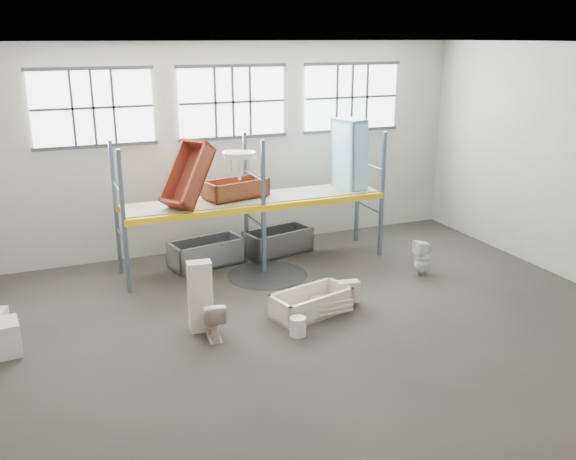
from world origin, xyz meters
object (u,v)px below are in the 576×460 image
bathtub_beige (311,303)px  steel_tub_right (278,241)px  rust_tub_flat (236,188)px  steel_tub_left (207,253)px  cistern_tall (200,296)px  toilet_beige (213,319)px  toilet_white (423,258)px  bucket (298,326)px  blue_tub_upright (349,155)px

bathtub_beige → steel_tub_right: steel_tub_right is taller
bathtub_beige → rust_tub_flat: bearing=83.7°
steel_tub_left → cistern_tall: bearing=-107.1°
bathtub_beige → toilet_beige: toilet_beige is taller
toilet_white → steel_tub_right: 3.55m
steel_tub_left → bucket: steel_tub_left is taller
toilet_white → bucket: bearing=-63.0°
steel_tub_left → steel_tub_right: steel_tub_left is taller
bathtub_beige → toilet_beige: 2.02m
toilet_beige → blue_tub_upright: size_ratio=0.41×
bucket → rust_tub_flat: bearing=87.8°
bathtub_beige → bucket: (-0.60, -0.74, -0.06)m
toilet_beige → steel_tub_right: size_ratio=0.43×
cistern_tall → bucket: cistern_tall is taller
cistern_tall → steel_tub_left: (0.99, 3.21, -0.35)m
steel_tub_right → rust_tub_flat: 1.94m
cistern_tall → toilet_beige: bearing=-65.4°
cistern_tall → steel_tub_left: size_ratio=0.79×
steel_tub_right → blue_tub_upright: (1.65, -0.49, 2.10)m
cistern_tall → rust_tub_flat: bearing=67.2°
blue_tub_upright → bucket: blue_tub_upright is taller
cistern_tall → bucket: size_ratio=3.84×
blue_tub_upright → bucket: size_ratio=5.05×
bathtub_beige → toilet_beige: (-2.01, -0.23, 0.12)m
steel_tub_right → toilet_white: bearing=-46.6°
blue_tub_upright → steel_tub_right: bearing=163.5°
toilet_beige → bathtub_beige: bearing=-167.0°
steel_tub_left → steel_tub_right: size_ratio=1.02×
toilet_white → steel_tub_left: (-4.28, 2.43, -0.10)m
cistern_tall → blue_tub_upright: bearing=39.2°
bathtub_beige → steel_tub_left: 3.53m
steel_tub_left → blue_tub_upright: bearing=-5.5°
cistern_tall → toilet_white: 5.33m
toilet_beige → bucket: 1.51m
steel_tub_left → rust_tub_flat: (0.69, -0.22, 1.52)m
blue_tub_upright → bathtub_beige: bearing=-128.0°
steel_tub_left → bucket: (0.54, -4.08, -0.13)m
bathtub_beige → steel_tub_right: (0.70, 3.50, 0.07)m
toilet_white → steel_tub_right: (-2.44, 2.58, -0.10)m
rust_tub_flat → toilet_beige: bearing=-114.9°
steel_tub_left → blue_tub_upright: blue_tub_upright is taller
toilet_beige → steel_tub_left: size_ratio=0.42×
blue_tub_upright → bucket: (-2.95, -3.74, -2.22)m
cistern_tall → steel_tub_right: cistern_tall is taller
cistern_tall → steel_tub_right: 4.41m
rust_tub_flat → steel_tub_right: bearing=17.8°
cistern_tall → rust_tub_flat: 3.62m
cistern_tall → toilet_white: cistern_tall is taller
bathtub_beige → bucket: size_ratio=4.53×
steel_tub_left → toilet_white: bearing=-29.6°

